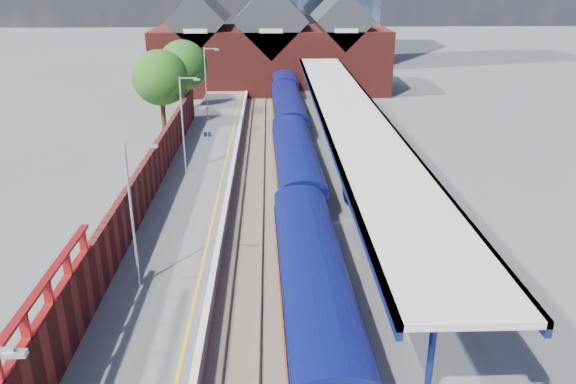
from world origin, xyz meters
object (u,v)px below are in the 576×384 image
at_px(lamp_post_b, 134,207).
at_px(lamp_post_d, 207,79).
at_px(lamp_post_c, 184,119).
at_px(parked_car_blue, 380,192).
at_px(platform_sign, 208,142).
at_px(parked_car_dark, 399,184).
at_px(parked_car_red, 435,270).
at_px(parked_car_silver, 448,252).
at_px(train, 291,132).

height_order(lamp_post_b, lamp_post_d, same).
distance_m(lamp_post_c, parked_car_blue, 14.79).
bearing_deg(platform_sign, parked_car_dark, -26.96).
distance_m(lamp_post_d, parked_car_red, 35.29).
xyz_separation_m(lamp_post_b, platform_sign, (1.36, 18.00, -2.30)).
relative_size(parked_car_silver, parked_car_blue, 0.96).
bearing_deg(parked_car_red, lamp_post_d, 32.46).
xyz_separation_m(lamp_post_c, parked_car_silver, (14.86, -14.65, -3.24)).
height_order(platform_sign, parked_car_dark, platform_sign).
height_order(lamp_post_d, parked_car_dark, lamp_post_d).
distance_m(parked_car_dark, parked_car_blue, 2.02).
distance_m(lamp_post_c, lamp_post_d, 16.00).
relative_size(lamp_post_d, parked_car_silver, 1.53).
bearing_deg(parked_car_blue, platform_sign, 59.68).
bearing_deg(platform_sign, lamp_post_b, -94.33).
relative_size(platform_sign, parked_car_dark, 0.55).
height_order(parked_car_silver, parked_car_blue, parked_car_silver).
bearing_deg(lamp_post_b, parked_car_silver, 5.19).
xyz_separation_m(train, parked_car_blue, (5.22, -12.89, -0.46)).
xyz_separation_m(parked_car_silver, parked_car_blue, (-1.79, 8.58, -0.09)).
relative_size(lamp_post_c, lamp_post_d, 1.00).
height_order(lamp_post_c, parked_car_dark, lamp_post_c).
xyz_separation_m(lamp_post_c, parked_car_blue, (13.07, -6.07, -3.33)).
distance_m(platform_sign, parked_car_blue, 14.26).
bearing_deg(lamp_post_d, train, -49.45).
xyz_separation_m(lamp_post_d, parked_car_red, (13.73, -32.35, -3.26)).
distance_m(platform_sign, parked_car_red, 22.15).
distance_m(train, lamp_post_c, 10.79).
bearing_deg(lamp_post_d, parked_car_dark, -54.88).
bearing_deg(lamp_post_c, platform_sign, 55.74).
relative_size(lamp_post_b, platform_sign, 2.80).
distance_m(platform_sign, parked_car_silver, 21.45).
bearing_deg(parked_car_silver, lamp_post_b, 74.45).
bearing_deg(platform_sign, parked_car_red, -56.02).
bearing_deg(parked_car_dark, parked_car_silver, 170.49).
distance_m(lamp_post_b, parked_car_blue, 16.75).
relative_size(lamp_post_d, parked_car_red, 1.63).
bearing_deg(parked_car_dark, lamp_post_b, 116.56).
relative_size(train, lamp_post_b, 9.42).
bearing_deg(lamp_post_c, parked_car_silver, -44.59).
height_order(lamp_post_c, platform_sign, lamp_post_c).
relative_size(lamp_post_c, parked_car_dark, 1.54).
relative_size(parked_car_red, parked_car_dark, 0.94).
bearing_deg(lamp_post_b, parked_car_blue, 37.23).
relative_size(train, parked_car_dark, 14.50).
xyz_separation_m(train, parked_car_silver, (7.01, -21.47, -0.37)).
xyz_separation_m(parked_car_red, parked_car_dark, (0.84, 11.63, -0.07)).
height_order(parked_car_red, parked_car_silver, parked_car_silver).
bearing_deg(parked_car_blue, lamp_post_d, 34.89).
xyz_separation_m(train, lamp_post_b, (-7.86, -22.82, 2.87)).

